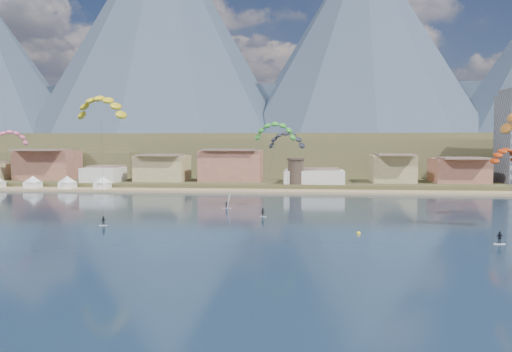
# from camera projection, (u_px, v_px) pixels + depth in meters

# --- Properties ---
(ground) EXTENTS (2400.00, 2400.00, 0.00)m
(ground) POSITION_uv_depth(u_px,v_px,m) (228.00, 281.00, 59.37)
(ground) COLOR black
(ground) RESTS_ON ground
(beach) EXTENTS (2200.00, 12.00, 0.90)m
(beach) POSITION_uv_depth(u_px,v_px,m) (279.00, 192.00, 164.60)
(beach) COLOR tan
(beach) RESTS_ON ground
(land) EXTENTS (2200.00, 900.00, 4.00)m
(land) POSITION_uv_depth(u_px,v_px,m) (300.00, 155.00, 615.40)
(land) COLOR brown
(land) RESTS_ON ground
(foothills) EXTENTS (940.00, 210.00, 18.00)m
(foothills) POSITION_uv_depth(u_px,v_px,m) (332.00, 154.00, 287.38)
(foothills) COLOR brown
(foothills) RESTS_ON ground
(mountain_ridge) EXTENTS (2060.00, 480.00, 400.00)m
(mountain_ridge) POSITION_uv_depth(u_px,v_px,m) (294.00, 62.00, 868.81)
(mountain_ridge) COLOR #293445
(mountain_ridge) RESTS_ON ground
(town) EXTENTS (400.00, 24.00, 12.00)m
(town) POSITION_uv_depth(u_px,v_px,m) (169.00, 164.00, 183.95)
(town) COLOR silver
(town) RESTS_ON ground
(watchtower) EXTENTS (5.82, 5.82, 8.60)m
(watchtower) POSITION_uv_depth(u_px,v_px,m) (296.00, 171.00, 171.65)
(watchtower) COLOR #47382D
(watchtower) RESTS_ON ground
(beach_tents) EXTENTS (43.40, 6.40, 5.00)m
(beach_tents) POSITION_uv_depth(u_px,v_px,m) (49.00, 179.00, 171.94)
(beach_tents) COLOR white
(beach_tents) RESTS_ON ground
(kitesurfer_yellow) EXTENTS (12.36, 17.21, 28.32)m
(kitesurfer_yellow) POSITION_uv_depth(u_px,v_px,m) (101.00, 104.00, 111.76)
(kitesurfer_yellow) COLOR silver
(kitesurfer_yellow) RESTS_ON ground
(kitesurfer_green) EXTENTS (10.19, 15.89, 22.97)m
(kitesurfer_green) POSITION_uv_depth(u_px,v_px,m) (275.00, 129.00, 122.23)
(kitesurfer_green) COLOR silver
(kitesurfer_green) RESTS_ON ground
(distant_kite_pink) EXTENTS (9.91, 7.75, 20.66)m
(distant_kite_pink) POSITION_uv_depth(u_px,v_px,m) (10.00, 135.00, 138.36)
(distant_kite_pink) COLOR #262626
(distant_kite_pink) RESTS_ON ground
(distant_kite_dark) EXTENTS (10.32, 6.79, 20.19)m
(distant_kite_dark) POSITION_uv_depth(u_px,v_px,m) (287.00, 137.00, 132.75)
(distant_kite_dark) COLOR #262626
(distant_kite_dark) RESTS_ON ground
(distant_kite_red) EXTENTS (7.86, 7.23, 16.33)m
(distant_kite_red) POSITION_uv_depth(u_px,v_px,m) (505.00, 153.00, 109.84)
(distant_kite_red) COLOR #262626
(distant_kite_red) RESTS_ON ground
(windsurfer) EXTENTS (2.22, 2.45, 3.79)m
(windsurfer) POSITION_uv_depth(u_px,v_px,m) (227.00, 203.00, 124.62)
(windsurfer) COLOR silver
(windsurfer) RESTS_ON ground
(buoy) EXTENTS (0.70, 0.70, 0.70)m
(buoy) POSITION_uv_depth(u_px,v_px,m) (359.00, 233.00, 89.94)
(buoy) COLOR yellow
(buoy) RESTS_ON ground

